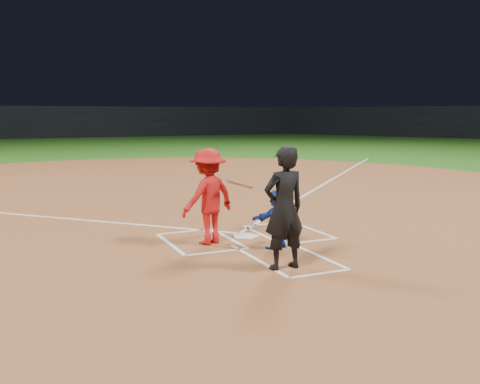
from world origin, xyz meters
name	(u,v)px	position (x,y,z in m)	size (l,w,h in m)	color
ground	(245,237)	(0.00, 0.00, 0.00)	(120.00, 120.00, 0.00)	#215916
home_plate_dirt	(163,196)	(0.00, 6.00, 0.01)	(28.00, 28.00, 0.01)	brown
stadium_wall_far	(47,122)	(0.00, 48.00, 1.60)	(80.00, 1.20, 3.20)	black
home_plate	(245,236)	(0.00, 0.00, 0.02)	(0.60, 0.60, 0.02)	white
catcher	(277,219)	(0.14, -1.09, 0.56)	(1.02, 0.33, 1.10)	navy
umpire	(284,208)	(-0.39, -2.31, 1.00)	(0.72, 0.47, 1.98)	black
chalk_markings	(170,199)	(0.00, 5.29, 0.01)	(28.35, 17.32, 0.01)	white
batter_at_plate	(208,196)	(-0.89, -0.23, 0.93)	(1.65, 1.05, 1.83)	red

